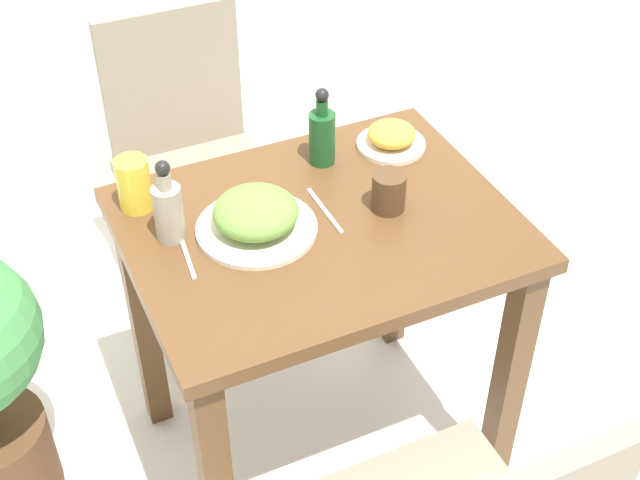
{
  "coord_description": "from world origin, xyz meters",
  "views": [
    {
      "loc": [
        -0.63,
        -1.36,
        1.97
      ],
      "look_at": [
        0.0,
        0.0,
        0.71
      ],
      "focal_mm": 50.0,
      "sensor_mm": 36.0,
      "label": 1
    }
  ],
  "objects_px": {
    "chair_far": "(190,151)",
    "drink_cup": "(389,192)",
    "juice_glass": "(134,184)",
    "sauce_bottle": "(322,134)",
    "condiment_bottle": "(168,209)",
    "food_plate": "(256,216)",
    "side_plate": "(391,137)"
  },
  "relations": [
    {
      "from": "juice_glass",
      "to": "condiment_bottle",
      "type": "height_order",
      "value": "condiment_bottle"
    },
    {
      "from": "drink_cup",
      "to": "condiment_bottle",
      "type": "distance_m",
      "value": 0.48
    },
    {
      "from": "chair_far",
      "to": "drink_cup",
      "type": "bearing_deg",
      "value": -72.48
    },
    {
      "from": "side_plate",
      "to": "sauce_bottle",
      "type": "height_order",
      "value": "sauce_bottle"
    },
    {
      "from": "chair_far",
      "to": "food_plate",
      "type": "xyz_separation_m",
      "value": [
        -0.06,
        -0.7,
        0.28
      ]
    },
    {
      "from": "sauce_bottle",
      "to": "condiment_bottle",
      "type": "xyz_separation_m",
      "value": [
        -0.41,
        -0.12,
        0.0
      ]
    },
    {
      "from": "side_plate",
      "to": "drink_cup",
      "type": "xyz_separation_m",
      "value": [
        -0.12,
        -0.21,
        0.02
      ]
    },
    {
      "from": "juice_glass",
      "to": "chair_far",
      "type": "bearing_deg",
      "value": 62.32
    },
    {
      "from": "food_plate",
      "to": "drink_cup",
      "type": "relative_size",
      "value": 2.94
    },
    {
      "from": "sauce_bottle",
      "to": "condiment_bottle",
      "type": "bearing_deg",
      "value": -163.26
    },
    {
      "from": "chair_far",
      "to": "sauce_bottle",
      "type": "xyz_separation_m",
      "value": [
        0.18,
        -0.52,
        0.32
      ]
    },
    {
      "from": "condiment_bottle",
      "to": "juice_glass",
      "type": "bearing_deg",
      "value": 105.63
    },
    {
      "from": "chair_far",
      "to": "drink_cup",
      "type": "height_order",
      "value": "chair_far"
    },
    {
      "from": "chair_far",
      "to": "condiment_bottle",
      "type": "xyz_separation_m",
      "value": [
        -0.23,
        -0.64,
        0.32
      ]
    },
    {
      "from": "food_plate",
      "to": "side_plate",
      "type": "distance_m",
      "value": 0.44
    },
    {
      "from": "side_plate",
      "to": "condiment_bottle",
      "type": "relative_size",
      "value": 0.85
    },
    {
      "from": "food_plate",
      "to": "condiment_bottle",
      "type": "relative_size",
      "value": 1.34
    },
    {
      "from": "food_plate",
      "to": "side_plate",
      "type": "bearing_deg",
      "value": 21.55
    },
    {
      "from": "chair_far",
      "to": "sauce_bottle",
      "type": "bearing_deg",
      "value": -71.0
    },
    {
      "from": "drink_cup",
      "to": "condiment_bottle",
      "type": "bearing_deg",
      "value": 167.58
    },
    {
      "from": "chair_far",
      "to": "condiment_bottle",
      "type": "distance_m",
      "value": 0.75
    },
    {
      "from": "food_plate",
      "to": "sauce_bottle",
      "type": "relative_size",
      "value": 1.34
    },
    {
      "from": "juice_glass",
      "to": "sauce_bottle",
      "type": "relative_size",
      "value": 0.63
    },
    {
      "from": "chair_far",
      "to": "juice_glass",
      "type": "xyz_separation_m",
      "value": [
        -0.27,
        -0.51,
        0.3
      ]
    },
    {
      "from": "sauce_bottle",
      "to": "side_plate",
      "type": "bearing_deg",
      "value": -4.8
    },
    {
      "from": "food_plate",
      "to": "condiment_bottle",
      "type": "distance_m",
      "value": 0.18
    },
    {
      "from": "food_plate",
      "to": "chair_far",
      "type": "bearing_deg",
      "value": 85.29
    },
    {
      "from": "sauce_bottle",
      "to": "drink_cup",
      "type": "bearing_deg",
      "value": -75.98
    },
    {
      "from": "chair_far",
      "to": "juice_glass",
      "type": "relative_size",
      "value": 7.46
    },
    {
      "from": "side_plate",
      "to": "condiment_bottle",
      "type": "bearing_deg",
      "value": -169.55
    },
    {
      "from": "chair_far",
      "to": "drink_cup",
      "type": "relative_size",
      "value": 10.32
    },
    {
      "from": "chair_far",
      "to": "condiment_bottle",
      "type": "relative_size",
      "value": 4.7
    }
  ]
}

